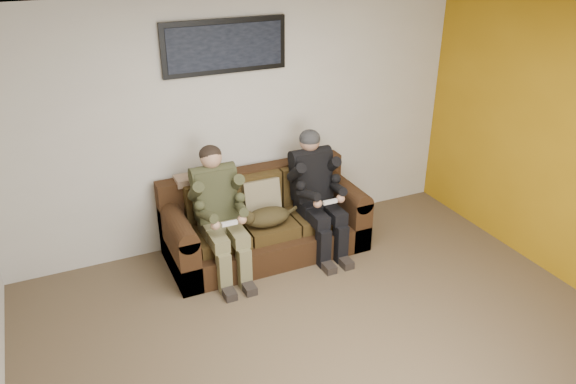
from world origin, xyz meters
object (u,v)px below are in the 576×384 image
person_left (219,206)px  person_right (316,186)px  cat (266,217)px  framed_poster (225,46)px  sofa (263,223)px

person_left → person_right: size_ratio=0.99×
person_left → cat: bearing=-7.4°
person_left → framed_poster: size_ratio=1.01×
cat → framed_poster: framed_poster is taller
sofa → person_right: (0.53, -0.17, 0.39)m
person_right → sofa: bearing=162.1°
sofa → person_right: 0.68m
framed_poster → sofa: bearing=-63.0°
sofa → person_right: size_ratio=1.61×
sofa → person_left: (-0.53, -0.17, 0.39)m
framed_poster → person_left: bearing=-120.2°
person_right → cat: size_ratio=1.94×
person_left → framed_poster: (0.33, 0.56, 1.39)m
framed_poster → cat: bearing=-77.6°
person_right → cat: (-0.59, -0.06, -0.20)m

